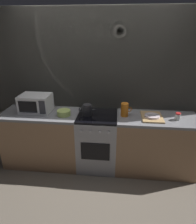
{
  "coord_description": "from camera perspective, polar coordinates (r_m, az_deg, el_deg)",
  "views": [
    {
      "loc": [
        0.29,
        -2.64,
        2.06
      ],
      "look_at": [
        0.01,
        0.0,
        0.95
      ],
      "focal_mm": 30.88,
      "sensor_mm": 36.0,
      "label": 1
    }
  ],
  "objects": [
    {
      "name": "ground_plane",
      "position": [
        3.37,
        -0.15,
        -15.08
      ],
      "size": [
        8.0,
        8.0,
        0.0
      ],
      "primitive_type": "plane",
      "color": "#6B6054"
    },
    {
      "name": "back_wall",
      "position": [
        3.1,
        0.47,
        6.58
      ],
      "size": [
        3.6,
        0.05,
        2.4
      ],
      "color": "#B2AD9E",
      "rests_on": "ground_plane"
    },
    {
      "name": "counter_left",
      "position": [
        3.32,
        -15.95,
        -7.36
      ],
      "size": [
        1.2,
        0.6,
        0.9
      ],
      "color": "#997251",
      "rests_on": "ground_plane"
    },
    {
      "name": "stove_unit",
      "position": [
        3.11,
        -0.16,
        -8.54
      ],
      "size": [
        0.6,
        0.63,
        0.9
      ],
      "color": "#9E9EA3",
      "rests_on": "ground_plane"
    },
    {
      "name": "counter_right",
      "position": [
        3.16,
        16.52,
        -9.06
      ],
      "size": [
        1.2,
        0.6,
        0.9
      ],
      "color": "#997251",
      "rests_on": "ground_plane"
    },
    {
      "name": "microwave",
      "position": [
        3.15,
        -17.91,
        2.52
      ],
      "size": [
        0.46,
        0.35,
        0.27
      ],
      "color": "white",
      "rests_on": "counter_left"
    },
    {
      "name": "kettle",
      "position": [
        2.88,
        -3.24,
        0.62
      ],
      "size": [
        0.28,
        0.15,
        0.17
      ],
      "color": "#262628",
      "rests_on": "stove_unit"
    },
    {
      "name": "mixing_bowl",
      "position": [
        2.93,
        -10.08,
        -0.21
      ],
      "size": [
        0.2,
        0.2,
        0.08
      ],
      "primitive_type": "cylinder",
      "color": "#B7D166",
      "rests_on": "counter_left"
    },
    {
      "name": "pitcher",
      "position": [
        2.86,
        7.91,
        0.68
      ],
      "size": [
        0.16,
        0.11,
        0.2
      ],
      "color": "orange",
      "rests_on": "counter_right"
    },
    {
      "name": "dish_pile",
      "position": [
        2.91,
        15.68,
        -1.29
      ],
      "size": [
        0.3,
        0.4,
        0.06
      ],
      "color": "tan",
      "rests_on": "counter_right"
    },
    {
      "name": "spice_jar",
      "position": [
        2.95,
        22.55,
        -1.22
      ],
      "size": [
        0.08,
        0.08,
        0.1
      ],
      "color": "silver",
      "rests_on": "counter_right"
    }
  ]
}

